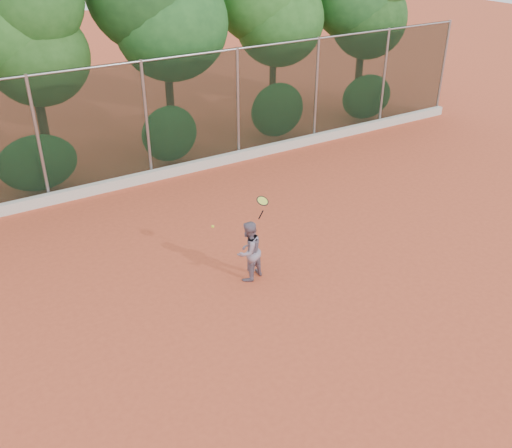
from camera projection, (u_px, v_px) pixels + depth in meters
ground at (281, 296)px, 11.85m from camera, size 80.00×80.00×0.00m
concrete_curb at (154, 175)px, 16.87m from camera, size 24.00×0.20×0.30m
tennis_player at (249, 251)px, 12.11m from camera, size 0.80×0.71×1.37m
chainlink_fence at (146, 118)px, 16.18m from camera, size 24.09×0.09×3.50m
foliage_backdrop at (94, 16)px, 16.18m from camera, size 23.70×3.63×7.55m
tennis_racket at (262, 202)px, 11.62m from camera, size 0.30×0.29×0.54m
tennis_ball_in_flight at (213, 227)px, 11.40m from camera, size 0.06×0.06×0.06m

